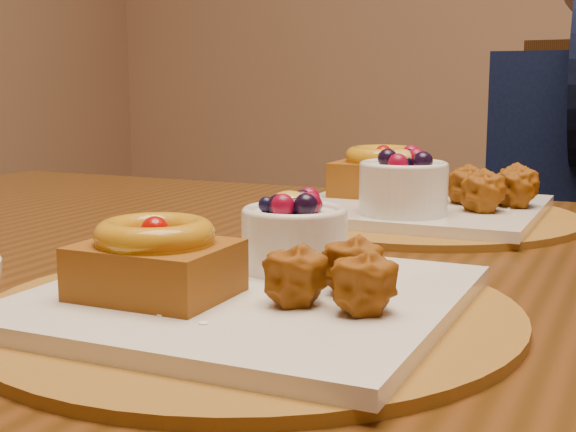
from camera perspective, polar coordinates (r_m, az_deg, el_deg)
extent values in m
cube|color=#38200A|center=(0.77, 4.77, -4.30)|extent=(1.60, 0.90, 0.04)
cylinder|color=#38200A|center=(1.55, -16.82, -12.09)|extent=(0.06, 0.06, 0.71)
cylinder|color=brown|center=(0.57, -2.77, -6.79)|extent=(0.38, 0.38, 0.01)
cube|color=silver|center=(0.56, -2.78, -5.81)|extent=(0.28, 0.28, 0.01)
cube|color=#4C2807|center=(0.55, -9.38, -3.77)|extent=(0.10, 0.08, 0.04)
torus|color=#975C09|center=(0.54, -9.45, -1.27)|extent=(0.08, 0.08, 0.02)
sphere|color=#920802|center=(0.54, -9.46, -1.06)|extent=(0.02, 0.02, 0.02)
sphere|color=#8B460A|center=(0.55, 4.57, -3.61)|extent=(0.04, 0.04, 0.04)
sphere|color=#8B460A|center=(0.52, 0.50, -4.37)|extent=(0.04, 0.04, 0.04)
sphere|color=#8B460A|center=(0.50, 5.40, -4.88)|extent=(0.04, 0.04, 0.04)
cylinder|color=silver|center=(0.62, 0.46, -1.77)|extent=(0.08, 0.08, 0.05)
torus|color=silver|center=(0.61, 0.46, 0.31)|extent=(0.08, 0.08, 0.01)
ellipsoid|color=gold|center=(0.61, 0.12, 1.07)|extent=(0.03, 0.03, 0.02)
cylinder|color=brown|center=(0.97, 9.18, -0.05)|extent=(0.38, 0.38, 0.01)
cube|color=silver|center=(0.97, 9.19, 0.54)|extent=(0.28, 0.28, 0.01)
cube|color=#4C2807|center=(1.03, 6.76, 2.65)|extent=(0.12, 0.10, 0.04)
torus|color=#975C09|center=(1.02, 6.80, 4.26)|extent=(0.10, 0.10, 0.02)
sphere|color=#920802|center=(1.02, 6.80, 4.37)|extent=(0.02, 0.02, 0.02)
sphere|color=#8B460A|center=(0.92, 13.64, 1.64)|extent=(0.05, 0.05, 0.05)
sphere|color=#8B460A|center=(0.98, 12.60, 2.12)|extent=(0.05, 0.05, 0.05)
sphere|color=#8B460A|center=(0.97, 15.85, 1.91)|extent=(0.05, 0.05, 0.05)
cylinder|color=silver|center=(0.89, 8.20, 1.88)|extent=(0.10, 0.10, 0.05)
torus|color=silver|center=(0.88, 8.24, 3.61)|extent=(0.10, 0.10, 0.01)
ellipsoid|color=gold|center=(0.88, 8.01, 4.14)|extent=(0.03, 0.03, 0.02)
cylinder|color=black|center=(1.97, 16.38, -11.03)|extent=(0.04, 0.04, 0.48)
cube|color=black|center=(1.47, 13.23, 0.26)|extent=(0.07, 0.26, 0.07)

